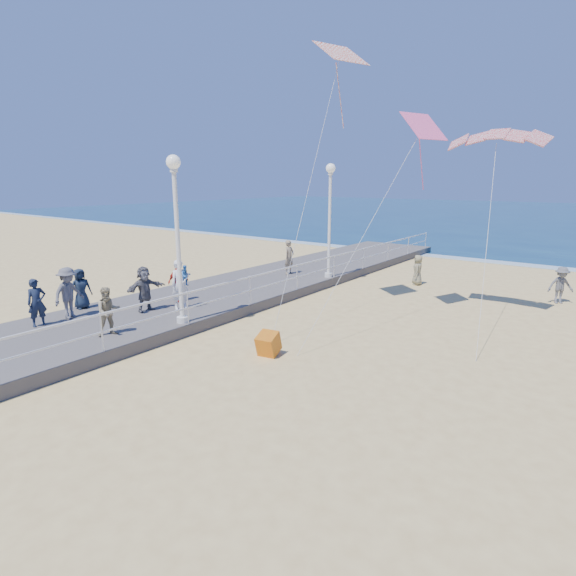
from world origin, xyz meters
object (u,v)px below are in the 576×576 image
Objects in this scene: spectator_2 at (69,293)px; spectator_6 at (289,257)px; spectator_0 at (37,303)px; spectator_4 at (81,289)px; toddler_held at (186,276)px; spectator_5 at (145,289)px; woman_holding_toddler at (180,285)px; beach_walker_c at (418,270)px; lamp_post_mid at (177,223)px; spectator_3 at (178,281)px; box_kite at (268,346)px; lamp_post_far at (330,209)px; spectator_1 at (109,311)px; beach_walker_a at (561,285)px.

spectator_6 is (1.47, 10.39, -0.03)m from spectator_2.
spectator_4 is (-0.86, 1.92, -0.04)m from spectator_0.
toddler_held is 0.47× the size of spectator_5.
spectator_4 is 9.79m from spectator_6.
spectator_2 is (-2.10, -3.02, -0.03)m from woman_holding_toddler.
woman_holding_toddler reaches higher than spectator_2.
spectator_2 is 15.24m from beach_walker_c.
lamp_post_mid is 3.23m from spectator_5.
box_kite is (5.69, -1.46, -0.88)m from spectator_3.
lamp_post_far is 3.43× the size of spectator_3.
box_kite is (5.41, -8.18, -0.95)m from spectator_6.
toddler_held is 11.44m from beach_walker_c.
beach_walker_c is (5.64, 9.94, -0.44)m from spectator_3.
woman_holding_toddler is (-1.33, 1.07, -2.36)m from lamp_post_mid.
spectator_1 is at bearing -61.20° from spectator_0.
beach_walker_a is at bearing -41.22° from spectator_5.
lamp_post_mid is 3.38m from spectator_1.
spectator_4 is at bearing 147.97° from woman_holding_toddler.
spectator_5 is 1.06× the size of beach_walker_a.
lamp_post_far is at bearing 165.32° from beach_walker_a.
lamp_post_mid is 3.58× the size of spectator_1.
spectator_1 is 4.92m from box_kite.
lamp_post_mid is at bearing -114.32° from toddler_held.
spectator_4 is at bearing 178.48° from box_kite.
woman_holding_toddler is 1.16× the size of spectator_0.
spectator_2 is (-2.66, 0.17, 0.13)m from spectator_1.
lamp_post_mid is at bearing -74.05° from spectator_2.
lamp_post_mid is 3.47× the size of beach_walker_a.
lamp_post_far is at bearing -5.61° from spectator_0.
woman_holding_toddler is 1.22× the size of spectator_4.
spectator_6 is at bearing -21.76° from spectator_2.
lamp_post_far reaches higher than spectator_6.
box_kite is (3.46, -8.74, -3.36)m from lamp_post_far.
beach_walker_c is at bearing 37.91° from lamp_post_far.
spectator_6 reaches higher than spectator_0.
spectator_5 reaches higher than beach_walker_c.
woman_holding_toddler is 2.39× the size of toddler_held.
spectator_6 is (0.27, 6.72, 0.07)m from spectator_3.
beach_walker_a is (12.78, 14.93, -0.41)m from spectator_0.
lamp_post_far is 5.23m from beach_walker_c.
box_kite is (4.79, -0.81, -1.00)m from woman_holding_toddler.
spectator_1 is at bearing -162.01° from box_kite.
lamp_post_far is at bearing -73.07° from spectator_6.
spectator_2 reaches higher than spectator_1.
beach_walker_a is at bearing -72.05° from spectator_6.
lamp_post_mid reaches higher than beach_walker_c.
spectator_1 is 2.47× the size of box_kite.
toddler_held is at bearing 156.92° from box_kite.
lamp_post_far is (0.00, 9.00, 0.00)m from lamp_post_mid.
lamp_post_far is 3.44× the size of spectator_0.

